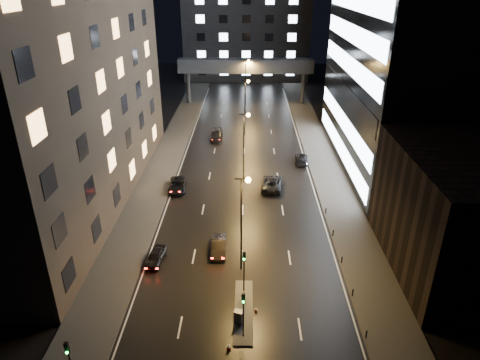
% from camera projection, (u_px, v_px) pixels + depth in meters
% --- Properties ---
extents(ground, '(160.00, 160.00, 0.00)m').
position_uv_depth(ground, '(244.00, 151.00, 71.69)').
color(ground, black).
rests_on(ground, ground).
extents(sidewalk_left, '(5.00, 110.00, 0.15)m').
position_uv_depth(sidewalk_left, '(165.00, 162.00, 67.36)').
color(sidewalk_left, '#383533').
rests_on(sidewalk_left, ground).
extents(sidewalk_right, '(5.00, 110.00, 0.15)m').
position_uv_depth(sidewalk_right, '(324.00, 163.00, 66.94)').
color(sidewalk_right, '#383533').
rests_on(sidewalk_right, ground).
extents(building_left, '(15.00, 48.00, 40.00)m').
position_uv_depth(building_left, '(48.00, 39.00, 49.01)').
color(building_left, '#2D2319').
rests_on(building_left, ground).
extents(building_right_low, '(10.00, 18.00, 12.00)m').
position_uv_depth(building_right_low, '(451.00, 214.00, 40.81)').
color(building_right_low, black).
rests_on(building_right_low, ground).
extents(building_right_glass, '(20.00, 36.00, 45.00)m').
position_uv_depth(building_right_glass, '(429.00, 9.00, 57.97)').
color(building_right_glass, black).
rests_on(building_right_glass, ground).
extents(building_far, '(34.00, 14.00, 25.00)m').
position_uv_depth(building_far, '(246.00, 32.00, 118.64)').
color(building_far, '#333335').
rests_on(building_far, ground).
extents(skybridge, '(30.00, 3.00, 10.00)m').
position_uv_depth(skybridge, '(246.00, 66.00, 95.17)').
color(skybridge, '#333335').
rests_on(skybridge, ground).
extents(median_island, '(1.60, 8.00, 0.15)m').
position_uv_depth(median_island, '(244.00, 311.00, 37.37)').
color(median_island, '#383533').
rests_on(median_island, ground).
extents(traffic_signal_near, '(0.28, 0.34, 4.40)m').
position_uv_depth(traffic_signal_near, '(244.00, 265.00, 38.32)').
color(traffic_signal_near, black).
rests_on(traffic_signal_near, median_island).
extents(traffic_signal_far, '(0.28, 0.34, 4.40)m').
position_uv_depth(traffic_signal_far, '(243.00, 308.00, 33.36)').
color(traffic_signal_far, black).
rests_on(traffic_signal_far, median_island).
extents(traffic_signal_corner, '(0.28, 0.34, 4.40)m').
position_uv_depth(traffic_signal_corner, '(70.00, 359.00, 29.11)').
color(traffic_signal_corner, black).
rests_on(traffic_signal_corner, ground).
extents(bollard_row, '(0.12, 25.12, 0.90)m').
position_uv_depth(bollard_row, '(347.00, 276.00, 41.10)').
color(bollard_row, black).
rests_on(bollard_row, ground).
extents(streetlight_near, '(1.45, 0.50, 10.15)m').
position_uv_depth(streetlight_near, '(243.00, 213.00, 40.02)').
color(streetlight_near, black).
rests_on(streetlight_near, ground).
extents(streetlight_mid_a, '(1.45, 0.50, 10.15)m').
position_uv_depth(streetlight_mid_a, '(245.00, 139.00, 58.06)').
color(streetlight_mid_a, black).
rests_on(streetlight_mid_a, ground).
extents(streetlight_mid_b, '(1.45, 0.50, 10.15)m').
position_uv_depth(streetlight_mid_b, '(246.00, 101.00, 76.11)').
color(streetlight_mid_b, black).
rests_on(streetlight_mid_b, ground).
extents(streetlight_far, '(1.45, 0.50, 10.15)m').
position_uv_depth(streetlight_far, '(246.00, 77.00, 94.15)').
color(streetlight_far, black).
rests_on(streetlight_far, ground).
extents(car_away_a, '(1.95, 3.96, 1.30)m').
position_uv_depth(car_away_a, '(156.00, 257.00, 43.61)').
color(car_away_a, black).
rests_on(car_away_a, ground).
extents(car_away_b, '(1.64, 4.36, 1.42)m').
position_uv_depth(car_away_b, '(219.00, 246.00, 45.12)').
color(car_away_b, black).
rests_on(car_away_b, ground).
extents(car_away_c, '(2.66, 5.15, 1.39)m').
position_uv_depth(car_away_c, '(178.00, 185.00, 58.41)').
color(car_away_c, black).
rests_on(car_away_c, ground).
extents(car_away_d, '(2.07, 5.10, 1.48)m').
position_uv_depth(car_away_d, '(217.00, 136.00, 76.41)').
color(car_away_d, black).
rests_on(car_away_d, ground).
extents(car_toward_a, '(3.27, 5.94, 1.57)m').
position_uv_depth(car_toward_a, '(272.00, 183.00, 58.87)').
color(car_toward_a, black).
rests_on(car_toward_a, ground).
extents(car_toward_b, '(2.30, 4.82, 1.36)m').
position_uv_depth(car_toward_b, '(301.00, 159.00, 66.91)').
color(car_toward_b, black).
rests_on(car_toward_b, ground).
extents(utility_cabinet, '(0.88, 0.77, 1.21)m').
position_uv_depth(utility_cabinet, '(239.00, 317.00, 35.75)').
color(utility_cabinet, '#555457').
rests_on(utility_cabinet, median_island).
extents(cone_a, '(0.48, 0.48, 0.53)m').
position_uv_depth(cone_a, '(229.00, 347.00, 33.46)').
color(cone_a, red).
rests_on(cone_a, ground).
extents(cone_b, '(0.33, 0.33, 0.49)m').
position_uv_depth(cone_b, '(256.00, 310.00, 37.23)').
color(cone_b, '#FF5E0D').
rests_on(cone_b, ground).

